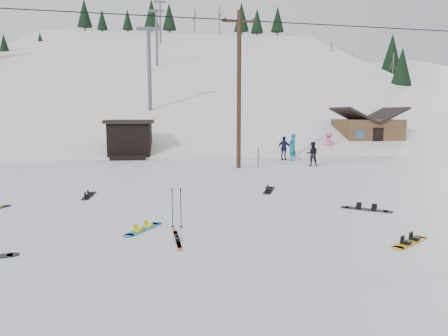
{
  "coord_description": "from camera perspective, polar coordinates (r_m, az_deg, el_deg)",
  "views": [
    {
      "loc": [
        -1.79,
        -9.24,
        3.2
      ],
      "look_at": [
        -0.15,
        3.82,
        1.4
      ],
      "focal_mm": 32.0,
      "sensor_mm": 36.0,
      "label": 1
    }
  ],
  "objects": [
    {
      "name": "ski_poles",
      "position": [
        11.25,
        -6.79,
        -5.67
      ],
      "size": [
        0.32,
        0.08,
        1.15
      ],
      "color": "black",
      "rests_on": "ground"
    },
    {
      "name": "skier_teal",
      "position": [
        27.57,
        9.74,
        2.93
      ],
      "size": [
        0.81,
        0.74,
        1.85
      ],
      "primitive_type": "imported",
      "rotation": [
        0.0,
        0.0,
        3.74
      ],
      "color": "#0D6887",
      "rests_on": "ground"
    },
    {
      "name": "cabin",
      "position": [
        37.28,
        19.7,
        4.68
      ],
      "size": [
        5.39,
        4.4,
        3.77
      ],
      "color": "brown",
      "rests_on": "ground"
    },
    {
      "name": "lift_tower_far",
      "position": [
        81.22,
        -9.1,
        20.23
      ],
      "size": [
        2.2,
        0.36,
        8.0
      ],
      "color": "#595B60",
      "rests_on": "ski_slope"
    },
    {
      "name": "ridge_right",
      "position": [
        72.76,
        26.27,
        -4.3
      ],
      "size": [
        45.66,
        93.98,
        54.59
      ],
      "primitive_type": "cube",
      "rotation": [
        0.21,
        -0.05,
        -0.12
      ],
      "color": "silver",
      "rests_on": "ground"
    },
    {
      "name": "ski_slope",
      "position": [
        66.04,
        -5.43,
        -5.57
      ],
      "size": [
        60.0,
        85.24,
        65.97
      ],
      "primitive_type": "cube",
      "rotation": [
        0.31,
        0.0,
        0.0
      ],
      "color": "white",
      "rests_on": "ground"
    },
    {
      "name": "utility_pole",
      "position": [
        23.6,
        2.15,
        11.37
      ],
      "size": [
        2.0,
        0.26,
        9.0
      ],
      "color": "#3A2819",
      "rests_on": "ground"
    },
    {
      "name": "board_scatter_e",
      "position": [
        11.12,
        25.04,
        -9.52
      ],
      "size": [
        1.41,
        1.05,
        0.11
      ],
      "rotation": [
        0.0,
        0.0,
        0.6
      ],
      "color": "gold",
      "rests_on": "ground"
    },
    {
      "name": "lift_tower_mid",
      "position": [
        60.33,
        -9.61,
        18.32
      ],
      "size": [
        2.2,
        0.36,
        8.0
      ],
      "color": "#595B60",
      "rests_on": "ski_slope"
    },
    {
      "name": "board_scatter_d",
      "position": [
        14.25,
        19.65,
        -5.53
      ],
      "size": [
        1.44,
        1.09,
        0.12
      ],
      "rotation": [
        0.0,
        0.0,
        -0.6
      ],
      "color": "black",
      "rests_on": "ground"
    },
    {
      "name": "board_scatter_f",
      "position": [
        16.83,
        6.47,
        -3.12
      ],
      "size": [
        0.83,
        1.63,
        0.12
      ],
      "rotation": [
        0.0,
        0.0,
        1.2
      ],
      "color": "black",
      "rests_on": "ground"
    },
    {
      "name": "hero_snowboard",
      "position": [
        11.42,
        -11.45,
        -8.49
      ],
      "size": [
        0.99,
        1.4,
        0.11
      ],
      "rotation": [
        0.0,
        0.0,
        1.01
      ],
      "color": "teal",
      "rests_on": "ground"
    },
    {
      "name": "ground",
      "position": [
        9.94,
        3.67,
        -11.0
      ],
      "size": [
        200.0,
        200.0,
        0.0
      ],
      "primitive_type": "plane",
      "color": "silver",
      "rests_on": "ground"
    },
    {
      "name": "treeline_crest",
      "position": [
        95.31,
        -6.1,
        5.8
      ],
      "size": [
        50.0,
        6.0,
        10.0
      ],
      "primitive_type": null,
      "color": "black",
      "rests_on": "ski_slope"
    },
    {
      "name": "treeline_right",
      "position": [
        63.75,
        29.3,
        3.9
      ],
      "size": [
        20.0,
        60.0,
        10.0
      ],
      "primitive_type": null,
      "color": "black",
      "rests_on": "ground"
    },
    {
      "name": "hero_skis",
      "position": [
        10.42,
        -6.7,
        -10.0
      ],
      "size": [
        0.24,
        1.74,
        0.09
      ],
      "rotation": [
        0.0,
        0.0,
        0.08
      ],
      "color": "red",
      "rests_on": "ground"
    },
    {
      "name": "board_scatter_b",
      "position": [
        16.49,
        -18.74,
        -3.72
      ],
      "size": [
        0.32,
        1.59,
        0.11
      ],
      "rotation": [
        0.0,
        0.0,
        1.55
      ],
      "color": "black",
      "rests_on": "ground"
    },
    {
      "name": "skier_pink",
      "position": [
        32.88,
        14.69,
        3.45
      ],
      "size": [
        1.22,
        0.84,
        1.73
      ],
      "primitive_type": "imported",
      "rotation": [
        0.0,
        0.0,
        2.96
      ],
      "color": "#E7518F",
      "rests_on": "ground"
    },
    {
      "name": "lift_hut",
      "position": [
        30.41,
        -13.23,
        4.11
      ],
      "size": [
        3.4,
        4.1,
        2.75
      ],
      "color": "black",
      "rests_on": "ground"
    },
    {
      "name": "trail_sign",
      "position": [
        23.42,
        4.94,
        3.03
      ],
      "size": [
        0.5,
        0.09,
        1.85
      ],
      "color": "#595B60",
      "rests_on": "ground"
    },
    {
      "name": "skier_navy",
      "position": [
        27.99,
        8.58,
        2.82
      ],
      "size": [
        1.01,
        0.89,
        1.64
      ],
      "primitive_type": "imported",
      "rotation": [
        0.0,
        0.0,
        2.51
      ],
      "color": "#161B38",
      "rests_on": "ground"
    },
    {
      "name": "lift_tower_near",
      "position": [
        39.58,
        -10.64,
        14.4
      ],
      "size": [
        2.2,
        0.36,
        8.0
      ],
      "color": "#595B60",
      "rests_on": "ski_slope"
    },
    {
      "name": "skier_dark",
      "position": [
        25.1,
        12.49,
        1.98
      ],
      "size": [
        0.86,
        0.75,
        1.49
      ],
      "primitive_type": "imported",
      "rotation": [
        0.0,
        0.0,
        2.86
      ],
      "color": "black",
      "rests_on": "ground"
    }
  ]
}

